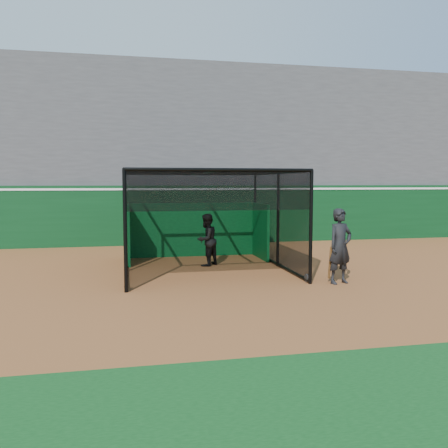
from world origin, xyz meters
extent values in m
plane|color=#96562B|center=(0.00, 0.00, 0.00)|extent=(120.00, 120.00, 0.00)
cube|color=#0A3817|center=(0.00, 8.50, 1.25)|extent=(50.00, 0.45, 2.50)
cube|color=white|center=(0.00, 8.50, 2.35)|extent=(50.00, 0.50, 0.08)
cube|color=#4C4C4F|center=(0.00, 12.38, 3.88)|extent=(50.00, 7.85, 7.75)
cube|color=#4C4C4F|center=(0.00, 15.80, 8.35)|extent=(50.00, 0.30, 1.20)
cube|color=#085121|center=(-0.52, 4.99, 0.95)|extent=(4.56, 0.10, 1.90)
cylinder|color=black|center=(-2.86, -0.05, 0.11)|extent=(0.08, 0.22, 0.22)
cylinder|color=black|center=(1.82, -0.05, 0.11)|extent=(0.08, 0.22, 0.22)
cylinder|color=black|center=(-2.86, 4.91, 0.11)|extent=(0.08, 0.22, 0.22)
cylinder|color=black|center=(1.82, 4.91, 0.11)|extent=(0.08, 0.22, 0.22)
imported|color=black|center=(-0.36, 2.96, 0.82)|extent=(1.01, 1.00, 1.65)
imported|color=black|center=(2.59, -0.35, 0.98)|extent=(0.82, 0.65, 1.96)
cylinder|color=#593819|center=(2.34, -0.30, 0.55)|extent=(0.15, 0.35, 0.90)
camera|label=1|loc=(-2.85, -11.65, 2.62)|focal=38.00mm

